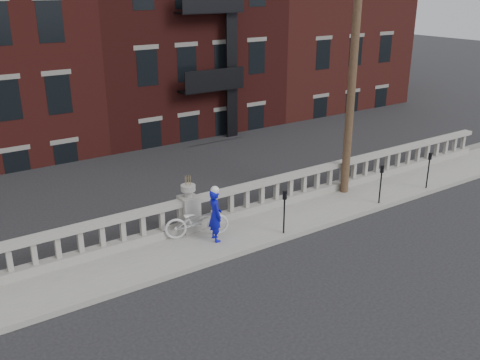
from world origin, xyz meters
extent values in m
plane|color=black|center=(0.00, 0.00, 0.00)|extent=(120.00, 120.00, 0.00)
cube|color=gray|center=(0.00, 3.00, 0.07)|extent=(32.00, 2.20, 0.15)
cube|color=gray|center=(0.00, 3.95, 0.28)|extent=(28.00, 0.34, 0.25)
cube|color=gray|center=(0.00, 3.95, 1.10)|extent=(28.00, 0.34, 0.16)
cube|color=gray|center=(0.00, 3.95, 0.70)|extent=(0.55, 0.55, 1.10)
cylinder|color=gray|center=(0.00, 3.95, 1.35)|extent=(0.24, 0.24, 0.20)
cylinder|color=gray|center=(0.00, 3.95, 1.53)|extent=(0.44, 0.44, 0.18)
cube|color=#605E59|center=(0.00, 4.30, -2.42)|extent=(36.00, 0.50, 5.15)
cube|color=black|center=(0.00, 25.95, -5.25)|extent=(80.00, 44.00, 0.50)
cube|color=#595651|center=(-2.00, 8.45, -3.00)|extent=(16.00, 7.00, 4.00)
cube|color=#595651|center=(22.00, 32.95, 4.00)|extent=(14.00, 14.00, 18.00)
cube|color=#3E1210|center=(6.00, 19.95, 2.75)|extent=(10.00, 14.00, 15.50)
cube|color=#551E1A|center=(16.00, 19.95, 1.00)|extent=(10.00, 14.00, 12.00)
cylinder|color=#422D1E|center=(6.20, 3.60, 5.15)|extent=(0.28, 0.28, 10.00)
cylinder|color=black|center=(2.25, 2.15, 0.70)|extent=(0.05, 0.05, 1.10)
cube|color=black|center=(2.25, 2.15, 1.38)|extent=(0.10, 0.08, 0.26)
cube|color=black|center=(2.25, 2.10, 1.42)|extent=(0.06, 0.01, 0.08)
cylinder|color=black|center=(6.43, 2.15, 0.70)|extent=(0.05, 0.05, 1.10)
cube|color=black|center=(6.43, 2.15, 1.38)|extent=(0.10, 0.08, 0.26)
cube|color=black|center=(6.43, 2.10, 1.42)|extent=(0.06, 0.01, 0.08)
cylinder|color=black|center=(8.96, 2.15, 0.70)|extent=(0.05, 0.05, 1.10)
cube|color=black|center=(8.96, 2.15, 1.38)|extent=(0.10, 0.08, 0.26)
cube|color=black|center=(8.96, 2.10, 1.42)|extent=(0.06, 0.01, 0.08)
imported|color=silver|center=(-0.03, 3.44, 0.65)|extent=(2.03, 1.27, 1.01)
imported|color=#0B0DAB|center=(0.30, 2.92, 0.94)|extent=(0.48, 0.64, 1.59)
camera|label=1|loc=(-7.05, -9.19, 7.29)|focal=40.00mm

